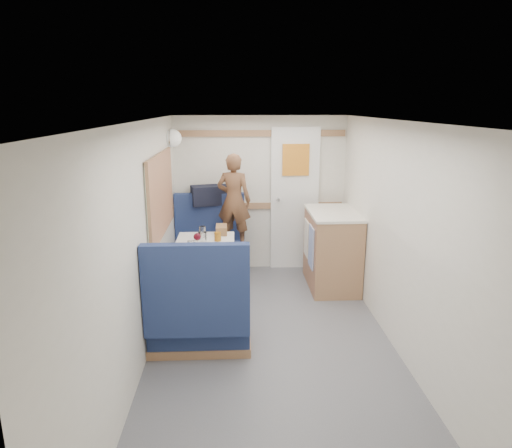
{
  "coord_description": "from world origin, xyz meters",
  "views": [
    {
      "loc": [
        -0.32,
        -3.57,
        2.13
      ],
      "look_at": [
        -0.11,
        0.9,
        0.95
      ],
      "focal_mm": 32.0,
      "sensor_mm": 36.0,
      "label": 1
    }
  ],
  "objects_px": {
    "bench_far": "(210,255)",
    "tumbler_mid": "(202,231)",
    "tray": "(213,246)",
    "salt_grinder": "(197,237)",
    "wine_glass": "(197,237)",
    "dome_light": "(173,138)",
    "bread_loaf": "(222,230)",
    "galley_counter": "(332,249)",
    "duffel_bag": "(212,195)",
    "cheese_block": "(199,246)",
    "orange_fruit": "(212,246)",
    "beer_glass": "(218,237)",
    "tumbler_right": "(204,237)",
    "dinette_table": "(205,258)",
    "pepper_grinder": "(200,236)",
    "tumbler_left": "(191,247)",
    "bench_near": "(200,318)",
    "person": "(234,200)"
  },
  "relations": [
    {
      "from": "bread_loaf",
      "to": "tray",
      "type": "bearing_deg",
      "value": -98.83
    },
    {
      "from": "galley_counter",
      "to": "bread_loaf",
      "type": "distance_m",
      "value": 1.34
    },
    {
      "from": "bench_near",
      "to": "beer_glass",
      "type": "relative_size",
      "value": 9.41
    },
    {
      "from": "bench_far",
      "to": "duffel_bag",
      "type": "relative_size",
      "value": 2.09
    },
    {
      "from": "galley_counter",
      "to": "cheese_block",
      "type": "distance_m",
      "value": 1.7
    },
    {
      "from": "salt_grinder",
      "to": "bench_far",
      "type": "bearing_deg",
      "value": 83.27
    },
    {
      "from": "bench_far",
      "to": "salt_grinder",
      "type": "xyz_separation_m",
      "value": [
        -0.09,
        -0.75,
        0.46
      ]
    },
    {
      "from": "tray",
      "to": "tumbler_left",
      "type": "distance_m",
      "value": 0.27
    },
    {
      "from": "tray",
      "to": "tumbler_left",
      "type": "xyz_separation_m",
      "value": [
        -0.21,
        -0.17,
        0.05
      ]
    },
    {
      "from": "wine_glass",
      "to": "bread_loaf",
      "type": "relative_size",
      "value": 0.75
    },
    {
      "from": "dome_light",
      "to": "beer_glass",
      "type": "height_order",
      "value": "dome_light"
    },
    {
      "from": "dinette_table",
      "to": "tumbler_mid",
      "type": "bearing_deg",
      "value": 97.87
    },
    {
      "from": "bench_near",
      "to": "beer_glass",
      "type": "bearing_deg",
      "value": 81.24
    },
    {
      "from": "dinette_table",
      "to": "bench_far",
      "type": "distance_m",
      "value": 0.9
    },
    {
      "from": "duffel_bag",
      "to": "tumbler_right",
      "type": "bearing_deg",
      "value": -106.95
    },
    {
      "from": "bench_far",
      "to": "wine_glass",
      "type": "distance_m",
      "value": 1.18
    },
    {
      "from": "person",
      "to": "pepper_grinder",
      "type": "xyz_separation_m",
      "value": [
        -0.37,
        -0.63,
        -0.25
      ]
    },
    {
      "from": "dinette_table",
      "to": "person",
      "type": "bearing_deg",
      "value": 68.48
    },
    {
      "from": "wine_glass",
      "to": "dome_light",
      "type": "bearing_deg",
      "value": 107.92
    },
    {
      "from": "bench_far",
      "to": "dinette_table",
      "type": "bearing_deg",
      "value": -90.0
    },
    {
      "from": "dome_light",
      "to": "cheese_block",
      "type": "bearing_deg",
      "value": -71.39
    },
    {
      "from": "wine_glass",
      "to": "cheese_block",
      "type": "bearing_deg",
      "value": -30.6
    },
    {
      "from": "dinette_table",
      "to": "tumbler_left",
      "type": "bearing_deg",
      "value": -111.87
    },
    {
      "from": "galley_counter",
      "to": "duffel_bag",
      "type": "height_order",
      "value": "duffel_bag"
    },
    {
      "from": "orange_fruit",
      "to": "tumbler_mid",
      "type": "distance_m",
      "value": 0.55
    },
    {
      "from": "galley_counter",
      "to": "duffel_bag",
      "type": "relative_size",
      "value": 1.83
    },
    {
      "from": "bench_near",
      "to": "duffel_bag",
      "type": "relative_size",
      "value": 2.09
    },
    {
      "from": "tray",
      "to": "salt_grinder",
      "type": "xyz_separation_m",
      "value": [
        -0.18,
        0.22,
        0.03
      ]
    },
    {
      "from": "dome_light",
      "to": "bread_loaf",
      "type": "bearing_deg",
      "value": -40.36
    },
    {
      "from": "tumbler_mid",
      "to": "galley_counter",
      "type": "bearing_deg",
      "value": 10.5
    },
    {
      "from": "cheese_block",
      "to": "pepper_grinder",
      "type": "distance_m",
      "value": 0.35
    },
    {
      "from": "dinette_table",
      "to": "pepper_grinder",
      "type": "height_order",
      "value": "pepper_grinder"
    },
    {
      "from": "tray",
      "to": "salt_grinder",
      "type": "bearing_deg",
      "value": 129.17
    },
    {
      "from": "bread_loaf",
      "to": "salt_grinder",
      "type": "bearing_deg",
      "value": -134.51
    },
    {
      "from": "beer_glass",
      "to": "tumbler_mid",
      "type": "bearing_deg",
      "value": 126.87
    },
    {
      "from": "dome_light",
      "to": "orange_fruit",
      "type": "relative_size",
      "value": 2.86
    },
    {
      "from": "person",
      "to": "beer_glass",
      "type": "xyz_separation_m",
      "value": [
        -0.17,
        -0.75,
        -0.24
      ]
    },
    {
      "from": "beer_glass",
      "to": "galley_counter",
      "type": "bearing_deg",
      "value": 21.14
    },
    {
      "from": "dinette_table",
      "to": "tumbler_right",
      "type": "xyz_separation_m",
      "value": [
        -0.01,
        0.04,
        0.21
      ]
    },
    {
      "from": "beer_glass",
      "to": "bread_loaf",
      "type": "relative_size",
      "value": 0.5
    },
    {
      "from": "tumbler_mid",
      "to": "pepper_grinder",
      "type": "distance_m",
      "value": 0.11
    },
    {
      "from": "tumbler_right",
      "to": "bread_loaf",
      "type": "bearing_deg",
      "value": 62.29
    },
    {
      "from": "dinette_table",
      "to": "bench_near",
      "type": "xyz_separation_m",
      "value": [
        -0.0,
        -0.86,
        -0.27
      ]
    },
    {
      "from": "tumbler_right",
      "to": "salt_grinder",
      "type": "height_order",
      "value": "tumbler_right"
    },
    {
      "from": "bench_far",
      "to": "tumbler_left",
      "type": "xyz_separation_m",
      "value": [
        -0.11,
        -1.14,
        0.48
      ]
    },
    {
      "from": "galley_counter",
      "to": "pepper_grinder",
      "type": "relative_size",
      "value": 10.59
    },
    {
      "from": "tray",
      "to": "cheese_block",
      "type": "height_order",
      "value": "cheese_block"
    },
    {
      "from": "bench_far",
      "to": "tumbler_mid",
      "type": "height_order",
      "value": "bench_far"
    },
    {
      "from": "tray",
      "to": "tumbler_left",
      "type": "relative_size",
      "value": 3.02
    },
    {
      "from": "tumbler_left",
      "to": "bench_near",
      "type": "bearing_deg",
      "value": -79.17
    }
  ]
}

